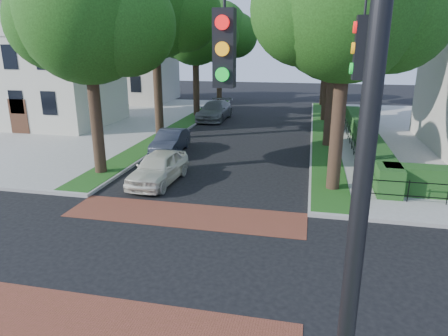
{
  "coord_description": "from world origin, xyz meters",
  "views": [
    {
      "loc": [
        4.36,
        -9.94,
        6.1
      ],
      "look_at": [
        1.26,
        4.3,
        1.6
      ],
      "focal_mm": 32.0,
      "sensor_mm": 36.0,
      "label": 1
    }
  ],
  "objects_px": {
    "parked_car_middle": "(170,141)",
    "parked_car_rear": "(215,110)",
    "traffic_signal": "(347,151)",
    "parked_car_front": "(158,168)"
  },
  "relations": [
    {
      "from": "parked_car_middle",
      "to": "parked_car_rear",
      "type": "relative_size",
      "value": 0.75
    },
    {
      "from": "parked_car_front",
      "to": "parked_car_rear",
      "type": "height_order",
      "value": "parked_car_rear"
    },
    {
      "from": "traffic_signal",
      "to": "parked_car_front",
      "type": "height_order",
      "value": "traffic_signal"
    },
    {
      "from": "parked_car_front",
      "to": "parked_car_rear",
      "type": "relative_size",
      "value": 0.79
    },
    {
      "from": "parked_car_rear",
      "to": "parked_car_middle",
      "type": "bearing_deg",
      "value": -88.27
    },
    {
      "from": "parked_car_front",
      "to": "traffic_signal",
      "type": "bearing_deg",
      "value": -54.05
    },
    {
      "from": "traffic_signal",
      "to": "parked_car_rear",
      "type": "relative_size",
      "value": 1.47
    },
    {
      "from": "traffic_signal",
      "to": "parked_car_rear",
      "type": "height_order",
      "value": "traffic_signal"
    },
    {
      "from": "traffic_signal",
      "to": "parked_car_front",
      "type": "xyz_separation_m",
      "value": [
        -7.19,
        10.92,
        -3.98
      ]
    },
    {
      "from": "parked_car_middle",
      "to": "traffic_signal",
      "type": "bearing_deg",
      "value": -65.04
    }
  ]
}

